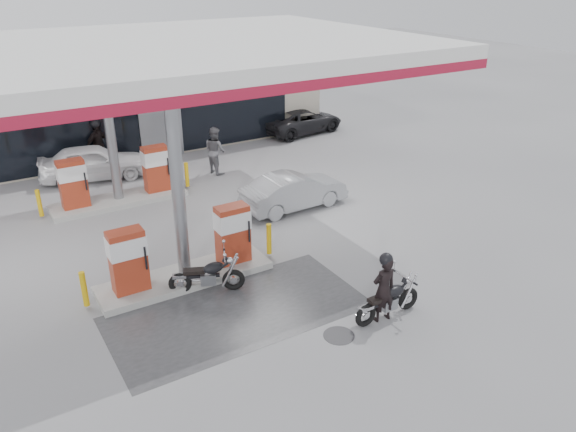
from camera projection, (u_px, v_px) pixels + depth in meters
name	position (u px, v px, depth m)	size (l,w,h in m)	color
ground	(218.00, 318.00, 13.03)	(90.00, 90.00, 0.00)	gray
wet_patch	(238.00, 312.00, 13.27)	(6.00, 3.00, 0.00)	#4C4C4F
drain_cover	(339.00, 336.00, 12.42)	(0.70, 0.70, 0.01)	#38383A
store_building	(62.00, 100.00, 24.58)	(22.00, 8.22, 4.00)	beige
canopy	(127.00, 57.00, 14.73)	(16.00, 10.02, 5.51)	silver
pump_island_near	(184.00, 256.00, 14.29)	(5.14, 1.30, 1.78)	#9E9E99
pump_island_far	(117.00, 183.00, 18.95)	(5.14, 1.30, 1.78)	#9E9E99
main_motorcycle	(389.00, 301.00, 12.92)	(1.85, 0.71, 0.95)	black
biker_main	(384.00, 289.00, 12.66)	(0.59, 0.39, 1.63)	black
parked_motorcycle	(208.00, 276.00, 13.91)	(1.79, 1.03, 0.97)	black
sedan_white	(93.00, 162.00, 21.08)	(1.57, 3.91, 1.33)	white
attendant	(215.00, 150.00, 21.58)	(0.89, 0.69, 1.83)	#5A5A5F
hatchback_silver	(294.00, 191.00, 18.62)	(1.26, 3.63, 1.19)	#989B9F
parked_car_right	(302.00, 121.00, 26.85)	(1.91, 4.15, 1.15)	black
biker_walking	(98.00, 146.00, 21.98)	(1.11, 0.46, 1.89)	black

